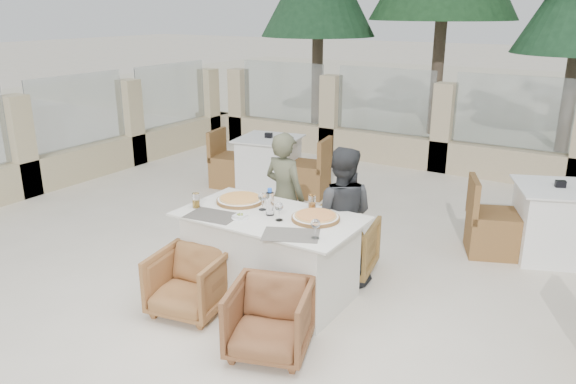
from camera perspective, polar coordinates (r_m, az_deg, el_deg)
The scene contains 24 objects.
ground at distance 5.28m, azimuth -1.09°, elevation -10.02°, with size 80.00×80.00×0.00m, color silver.
sand_patch at distance 18.24m, azimuth 23.93°, elevation 8.79°, with size 30.00×16.00×0.01m, color beige.
perimeter_wall_far at distance 9.22m, azimuth 15.49°, elevation 6.92°, with size 10.00×0.34×1.60m, color #C7B48C, non-canonical shape.
perimeter_wall_left at distance 9.03m, azimuth -20.34°, elevation 6.23°, with size 0.34×7.00×1.60m, color beige, non-canonical shape.
dining_table at distance 5.06m, azimuth -1.81°, elevation -6.45°, with size 1.60×0.90×0.77m, color silver, non-canonical shape.
placemat_near_left at distance 4.94m, azimuth -7.65°, elevation -2.39°, with size 0.45×0.30×0.00m, color #534E47.
placemat_near_right at distance 4.49m, azimuth 0.29°, elevation -4.36°, with size 0.45×0.30×0.00m, color #635D54.
pizza_left at distance 5.25m, azimuth -4.89°, elevation -0.73°, with size 0.44×0.44×0.06m, color orange.
pizza_right at distance 4.80m, azimuth 2.82°, elevation -2.54°, with size 0.41×0.41×0.05m, color #CB4D1B.
water_bottle at distance 4.88m, azimuth -1.86°, elevation -1.00°, with size 0.07×0.07×0.25m, color #AFC7E6.
wine_glass_centre at distance 5.01m, azimuth -2.63°, elevation -0.83°, with size 0.08×0.08×0.18m, color silver, non-canonical shape.
wine_glass_near at distance 4.76m, azimuth -0.91°, elevation -1.87°, with size 0.08×0.08×0.18m, color white, non-canonical shape.
wine_glass_corner at distance 4.39m, azimuth 2.81°, elevation -3.64°, with size 0.08×0.08×0.18m, color white, non-canonical shape.
beer_glass_left at distance 5.14m, azimuth -9.33°, elevation -0.85°, with size 0.07×0.07×0.14m, color gold.
beer_glass_right at distance 5.04m, azimuth 2.46°, elevation -1.06°, with size 0.07×0.07×0.13m, color orange.
olive_dish at distance 4.85m, azimuth -4.89°, elevation -2.44°, with size 0.11×0.11×0.04m, color silver, non-canonical shape.
armchair_far_left at distance 5.94m, azimuth 0.45°, elevation -3.56°, with size 0.63×0.65×0.59m, color brown.
armchair_far_right at distance 5.55m, azimuth 5.71°, elevation -5.47°, with size 0.59×0.61×0.55m, color olive.
armchair_near_left at distance 4.90m, azimuth -10.02°, elevation -9.06°, with size 0.58×0.60×0.55m, color #976437.
armchair_near_right at distance 4.31m, azimuth -1.88°, elevation -12.83°, with size 0.59×0.61×0.55m, color brown.
diner_left at distance 5.74m, azimuth -0.33°, elevation -0.41°, with size 0.48×0.32×1.33m, color #585A41.
diner_right at distance 5.25m, azimuth 5.38°, elevation -2.40°, with size 0.64×0.50×1.31m, color #323436.
bg_table_a at distance 7.98m, azimuth -1.95°, elevation 2.83°, with size 1.64×0.82×0.77m, color silver, non-canonical shape.
bg_table_b at distance 6.42m, azimuth 25.44°, elevation -2.83°, with size 1.64×0.82×0.77m, color white, non-canonical shape.
Camera 1 is at (2.55, -3.89, 2.49)m, focal length 35.00 mm.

